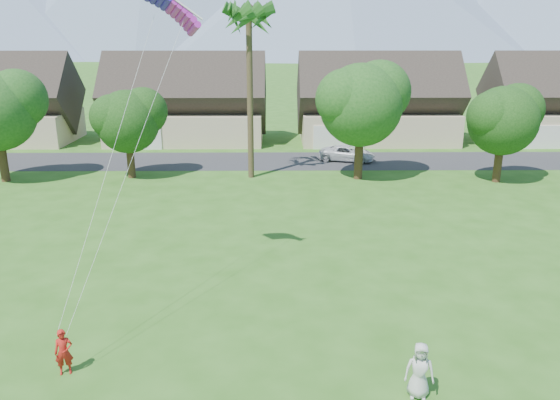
{
  "coord_description": "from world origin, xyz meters",
  "views": [
    {
      "loc": [
        -0.2,
        -11.48,
        10.32
      ],
      "look_at": [
        0.0,
        10.0,
        3.8
      ],
      "focal_mm": 35.0,
      "sensor_mm": 36.0,
      "label": 1
    }
  ],
  "objects_px": {
    "kite_flyer": "(64,352)",
    "parafoil_kite": "(169,5)",
    "watcher": "(420,371)",
    "parked_car": "(347,153)"
  },
  "relations": [
    {
      "from": "kite_flyer",
      "to": "parafoil_kite",
      "type": "distance_m",
      "value": 13.05
    },
    {
      "from": "kite_flyer",
      "to": "watcher",
      "type": "height_order",
      "value": "watcher"
    },
    {
      "from": "parked_car",
      "to": "parafoil_kite",
      "type": "xyz_separation_m",
      "value": [
        -10.17,
        -23.36,
        10.78
      ]
    },
    {
      "from": "watcher",
      "to": "parked_car",
      "type": "bearing_deg",
      "value": 96.1
    },
    {
      "from": "kite_flyer",
      "to": "watcher",
      "type": "bearing_deg",
      "value": -23.3
    },
    {
      "from": "watcher",
      "to": "parked_car",
      "type": "distance_m",
      "value": 31.73
    },
    {
      "from": "watcher",
      "to": "parafoil_kite",
      "type": "xyz_separation_m",
      "value": [
        -8.25,
        8.31,
        10.54
      ]
    },
    {
      "from": "kite_flyer",
      "to": "watcher",
      "type": "xyz_separation_m",
      "value": [
        10.89,
        -1.26,
        0.12
      ]
    },
    {
      "from": "parked_car",
      "to": "parafoil_kite",
      "type": "distance_m",
      "value": 27.66
    },
    {
      "from": "parafoil_kite",
      "to": "kite_flyer",
      "type": "bearing_deg",
      "value": -123.72
    }
  ]
}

